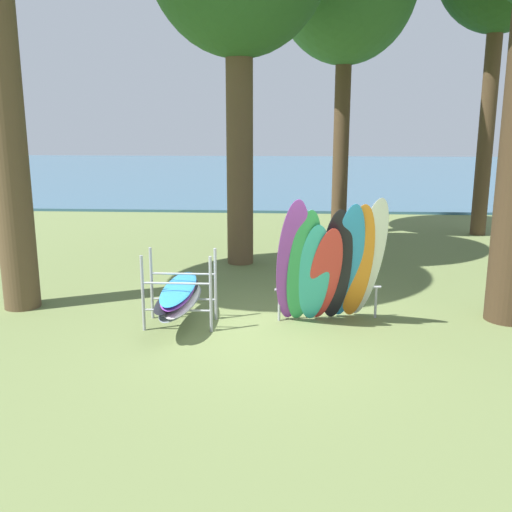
# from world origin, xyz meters

# --- Properties ---
(ground_plane) EXTENTS (80.00, 80.00, 0.00)m
(ground_plane) POSITION_xyz_m (0.00, 0.00, 0.00)
(ground_plane) COLOR olive
(lake_water) EXTENTS (80.00, 36.00, 0.10)m
(lake_water) POSITION_xyz_m (0.00, 30.51, 0.05)
(lake_water) COLOR #38607A
(lake_water) RESTS_ON ground
(leaning_board_pile) EXTENTS (1.93, 1.41, 2.21)m
(leaning_board_pile) POSITION_xyz_m (0.86, 0.33, 1.01)
(leaning_board_pile) COLOR purple
(leaning_board_pile) RESTS_ON ground
(board_storage_rack) EXTENTS (1.15, 2.13, 1.25)m
(board_storage_rack) POSITION_xyz_m (-1.63, 0.24, 0.52)
(board_storage_rack) COLOR #9EA0A5
(board_storage_rack) RESTS_ON ground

